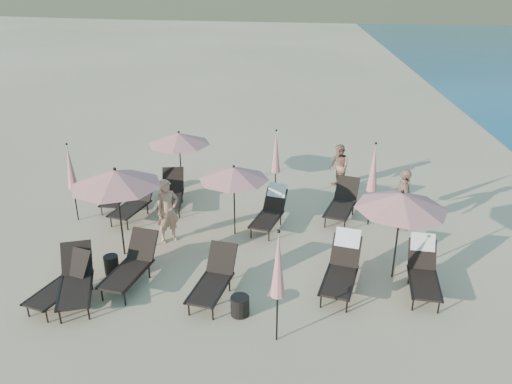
# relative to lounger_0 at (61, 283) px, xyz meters

# --- Properties ---
(ground) EXTENTS (800.00, 800.00, 0.00)m
(ground) POSITION_rel_lounger_0_xyz_m (4.32, 0.47, -0.45)
(ground) COLOR #D6BA8C
(ground) RESTS_ON ground
(lounger_0) EXTENTS (1.13, 1.79, 0.96)m
(lounger_0) POSITION_rel_lounger_0_xyz_m (0.00, 0.00, 0.00)
(lounger_0) COLOR black
(lounger_0) RESTS_ON ground
(lounger_1) EXTENTS (1.24, 1.98, 1.06)m
(lounger_1) POSITION_rel_lounger_0_xyz_m (0.31, 0.08, 0.05)
(lounger_1) COLOR black
(lounger_1) RESTS_ON ground
(lounger_2) EXTENTS (1.08, 1.96, 1.07)m
(lounger_2) POSITION_rel_lounger_0_xyz_m (1.37, 0.80, 0.05)
(lounger_2) COLOR black
(lounger_2) RESTS_ON ground
(lounger_3) EXTENTS (1.02, 1.87, 1.02)m
(lounger_3) POSITION_rel_lounger_0_xyz_m (3.41, 0.40, 0.03)
(lounger_3) COLOR black
(lounger_3) RESTS_ON ground
(lounger_4) EXTENTS (1.12, 2.01, 1.18)m
(lounger_4) POSITION_rel_lounger_0_xyz_m (6.35, 1.02, 0.12)
(lounger_4) COLOR black
(lounger_4) RESTS_ON ground
(lounger_5) EXTENTS (0.86, 1.86, 1.12)m
(lounger_5) POSITION_rel_lounger_0_xyz_m (8.23, 1.08, 0.08)
(lounger_5) COLOR black
(lounger_5) RESTS_ON ground
(lounger_6) EXTENTS (0.62, 1.55, 0.89)m
(lounger_6) POSITION_rel_lounger_0_xyz_m (-0.45, 5.05, -0.04)
(lounger_6) COLOR black
(lounger_6) RESTS_ON ground
(lounger_7) EXTENTS (1.13, 1.90, 1.03)m
(lounger_7) POSITION_rel_lounger_0_xyz_m (0.35, 4.32, 0.03)
(lounger_7) COLOR black
(lounger_7) RESTS_ON ground
(lounger_8) EXTENTS (0.94, 1.91, 1.06)m
(lounger_8) POSITION_rel_lounger_0_xyz_m (1.32, 5.13, 0.04)
(lounger_8) COLOR black
(lounger_8) RESTS_ON ground
(lounger_9) EXTENTS (1.09, 1.86, 1.10)m
(lounger_9) POSITION_rel_lounger_0_xyz_m (4.52, 4.03, 0.07)
(lounger_9) COLOR black
(lounger_9) RESTS_ON ground
(lounger_10) EXTENTS (1.23, 1.97, 1.06)m
(lounger_10) POSITION_rel_lounger_0_xyz_m (6.66, 4.77, 0.05)
(lounger_10) COLOR black
(lounger_10) RESTS_ON ground
(umbrella_open_0) EXTENTS (2.29, 2.29, 2.46)m
(umbrella_open_0) POSITION_rel_lounger_0_xyz_m (0.73, 2.10, 1.73)
(umbrella_open_0) COLOR black
(umbrella_open_0) RESTS_ON ground
(umbrella_open_1) EXTENTS (1.95, 1.95, 2.10)m
(umbrella_open_1) POSITION_rel_lounger_0_xyz_m (3.53, 3.46, 1.41)
(umbrella_open_1) COLOR black
(umbrella_open_1) RESTS_ON ground
(umbrella_open_2) EXTENTS (2.16, 2.16, 2.32)m
(umbrella_open_2) POSITION_rel_lounger_0_xyz_m (7.64, 1.53, 1.60)
(umbrella_open_2) COLOR black
(umbrella_open_2) RESTS_ON ground
(umbrella_open_3) EXTENTS (2.05, 2.05, 2.20)m
(umbrella_open_3) POSITION_rel_lounger_0_xyz_m (1.41, 6.19, 1.50)
(umbrella_open_3) COLOR black
(umbrella_open_3) RESTS_ON ground
(umbrella_closed_0) EXTENTS (0.29, 0.29, 2.52)m
(umbrella_closed_0) POSITION_rel_lounger_0_xyz_m (4.90, -1.00, 1.30)
(umbrella_closed_0) COLOR black
(umbrella_closed_0) RESTS_ON ground
(umbrella_closed_1) EXTENTS (0.30, 0.30, 2.57)m
(umbrella_closed_1) POSITION_rel_lounger_0_xyz_m (7.41, 4.33, 1.34)
(umbrella_closed_1) COLOR black
(umbrella_closed_1) RESTS_ON ground
(umbrella_closed_2) EXTENTS (0.29, 0.29, 2.44)m
(umbrella_closed_2) POSITION_rel_lounger_0_xyz_m (-1.31, 3.97, 1.25)
(umbrella_closed_2) COLOR black
(umbrella_closed_2) RESTS_ON ground
(umbrella_closed_3) EXTENTS (0.29, 0.29, 2.46)m
(umbrella_closed_3) POSITION_rel_lounger_0_xyz_m (4.59, 5.74, 1.26)
(umbrella_closed_3) COLOR black
(umbrella_closed_3) RESTS_ON ground
(side_table_0) EXTENTS (0.36, 0.36, 0.49)m
(side_table_0) POSITION_rel_lounger_0_xyz_m (0.73, 1.15, -0.20)
(side_table_0) COLOR black
(side_table_0) RESTS_ON ground
(side_table_1) EXTENTS (0.41, 0.41, 0.44)m
(side_table_1) POSITION_rel_lounger_0_xyz_m (4.07, -0.23, -0.23)
(side_table_1) COLOR black
(side_table_1) RESTS_ON ground
(beachgoer_a) EXTENTS (0.79, 0.75, 1.82)m
(beachgoer_a) POSITION_rel_lounger_0_xyz_m (1.76, 2.93, 0.46)
(beachgoer_a) COLOR tan
(beachgoer_a) RESTS_ON ground
(beachgoer_b) EXTENTS (0.88, 0.95, 1.56)m
(beachgoer_b) POSITION_rel_lounger_0_xyz_m (6.72, 7.08, 0.33)
(beachgoer_b) COLOR #AB7058
(beachgoer_b) RESTS_ON ground
(beachgoer_c) EXTENTS (0.46, 1.08, 1.83)m
(beachgoer_c) POSITION_rel_lounger_0_xyz_m (8.31, 4.18, 0.46)
(beachgoer_c) COLOR tan
(beachgoer_c) RESTS_ON ground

